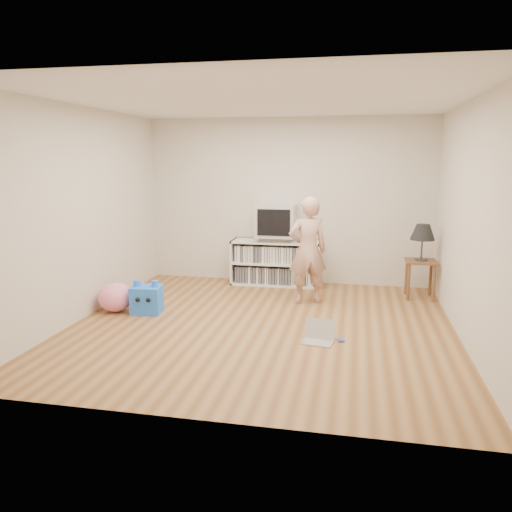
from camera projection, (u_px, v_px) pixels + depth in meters
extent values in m
plane|color=brown|center=(261.00, 326.00, 5.98)|extent=(4.50, 4.50, 0.00)
cube|color=beige|center=(288.00, 201.00, 7.89)|extent=(4.50, 0.02, 2.60)
cube|color=beige|center=(203.00, 254.00, 3.56)|extent=(4.50, 0.02, 2.60)
cube|color=beige|center=(83.00, 214.00, 6.16)|extent=(0.02, 4.50, 2.60)
cube|color=beige|center=(470.00, 223.00, 5.29)|extent=(0.02, 4.50, 2.60)
cube|color=white|center=(262.00, 100.00, 5.47)|extent=(4.50, 4.50, 0.01)
cube|color=white|center=(278.00, 260.00, 8.08)|extent=(1.40, 0.03, 0.70)
cube|color=white|center=(234.00, 261.00, 8.01)|extent=(0.03, 0.45, 0.70)
cube|color=white|center=(319.00, 264.00, 7.75)|extent=(0.03, 0.45, 0.70)
cube|color=white|center=(276.00, 283.00, 7.94)|extent=(1.40, 0.45, 0.03)
cube|color=white|center=(276.00, 263.00, 7.88)|extent=(1.34, 0.45, 0.03)
cube|color=white|center=(276.00, 242.00, 7.82)|extent=(1.40, 0.45, 0.03)
cube|color=silver|center=(276.00, 263.00, 7.88)|extent=(1.26, 0.36, 0.64)
cube|color=gray|center=(276.00, 239.00, 7.81)|extent=(0.45, 0.35, 0.07)
cube|color=#B0B0B6|center=(276.00, 221.00, 7.75)|extent=(0.60, 0.52, 0.50)
cube|color=black|center=(274.00, 223.00, 7.50)|extent=(0.50, 0.01, 0.40)
cylinder|color=brown|center=(408.00, 282.00, 6.99)|extent=(0.04, 0.04, 0.52)
cylinder|color=brown|center=(434.00, 284.00, 6.93)|extent=(0.04, 0.04, 0.52)
cylinder|color=brown|center=(406.00, 277.00, 7.32)|extent=(0.04, 0.04, 0.52)
cylinder|color=brown|center=(430.00, 278.00, 7.25)|extent=(0.04, 0.04, 0.52)
cube|color=brown|center=(421.00, 261.00, 7.07)|extent=(0.42, 0.42, 0.03)
cylinder|color=#333333|center=(421.00, 259.00, 7.07)|extent=(0.18, 0.18, 0.02)
cylinder|color=#333333|center=(422.00, 247.00, 7.03)|extent=(0.02, 0.02, 0.32)
imported|color=#CD9C8C|center=(308.00, 250.00, 6.81)|extent=(0.63, 0.52, 1.47)
cube|color=silver|center=(317.00, 342.00, 5.42)|extent=(0.37, 0.29, 0.02)
cube|color=silver|center=(320.00, 329.00, 5.50)|extent=(0.34, 0.12, 0.22)
cube|color=black|center=(320.00, 329.00, 5.50)|extent=(0.30, 0.10, 0.18)
cube|color=#3E4BA7|center=(341.00, 340.00, 5.47)|extent=(0.08, 0.10, 0.02)
cube|color=#226EFE|center=(147.00, 300.00, 6.44)|extent=(0.40, 0.33, 0.35)
cylinder|color=#226EFE|center=(137.00, 283.00, 6.41)|extent=(0.09, 0.09, 0.08)
cylinder|color=#226EFE|center=(155.00, 284.00, 6.39)|extent=(0.09, 0.09, 0.08)
sphere|color=black|center=(138.00, 300.00, 6.29)|extent=(0.06, 0.06, 0.06)
sphere|color=black|center=(148.00, 300.00, 6.28)|extent=(0.06, 0.06, 0.06)
ellipsoid|color=pink|center=(116.00, 297.00, 6.51)|extent=(0.57, 0.57, 0.38)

